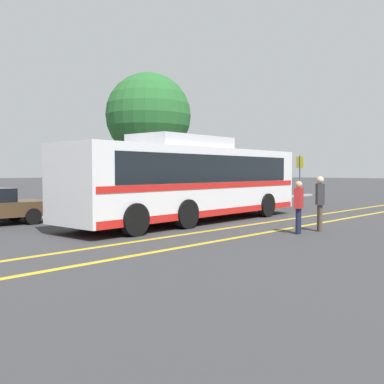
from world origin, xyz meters
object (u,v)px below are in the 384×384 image
object	(u,v)px
parked_car_3	(219,193)
tree_0	(148,116)
transit_bus	(192,180)
pedestrian_0	(299,204)
pedestrian_1	(320,200)
parked_car_2	(125,198)
bus_stop_sign	(300,176)

from	to	relation	value
parked_car_3	tree_0	bearing A→B (deg)	36.41
transit_bus	pedestrian_0	size ratio (longest dim) A/B	7.05
transit_bus	tree_0	size ratio (longest dim) A/B	1.55
pedestrian_0	pedestrian_1	bearing A→B (deg)	-30.15
parked_car_2	parked_car_3	size ratio (longest dim) A/B	0.81
transit_bus	parked_car_3	bearing A→B (deg)	119.49
parked_car_2	parked_car_3	world-z (taller)	parked_car_2
pedestrian_0	bus_stop_sign	bearing A→B (deg)	11.35
pedestrian_0	transit_bus	bearing A→B (deg)	70.45
parked_car_2	pedestrian_1	size ratio (longest dim) A/B	2.28
transit_bus	parked_car_2	xyz separation A→B (m)	(0.28, 4.46, -0.89)
pedestrian_1	tree_0	distance (m)	13.43
parked_car_3	bus_stop_sign	xyz separation A→B (m)	(0.90, -4.48, 0.98)
parked_car_3	bus_stop_sign	size ratio (longest dim) A/B	1.85
parked_car_3	tree_0	xyz separation A→B (m)	(-2.11, 3.41, 4.33)
transit_bus	parked_car_3	distance (m)	7.67
pedestrian_0	tree_0	distance (m)	13.56
parked_car_2	transit_bus	bearing A→B (deg)	179.86
bus_stop_sign	transit_bus	bearing A→B (deg)	-95.99
pedestrian_1	tree_0	xyz separation A→B (m)	(3.45, 12.34, 4.04)
transit_bus	parked_car_3	size ratio (longest dim) A/B	2.31
pedestrian_1	tree_0	size ratio (longest dim) A/B	0.24
parked_car_2	parked_car_3	xyz separation A→B (m)	(6.16, -0.40, -0.01)
pedestrian_1	tree_0	bearing A→B (deg)	-143.36
parked_car_3	tree_0	size ratio (longest dim) A/B	0.67
bus_stop_sign	pedestrian_0	bearing A→B (deg)	-63.02
parked_car_3	pedestrian_1	xyz separation A→B (m)	(-5.56, -8.93, 0.30)
pedestrian_0	tree_0	world-z (taller)	tree_0
pedestrian_0	tree_0	size ratio (longest dim) A/B	0.22
pedestrian_1	bus_stop_sign	bearing A→B (deg)	176.81
parked_car_3	bus_stop_sign	world-z (taller)	bus_stop_sign
parked_car_3	pedestrian_0	size ratio (longest dim) A/B	3.05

